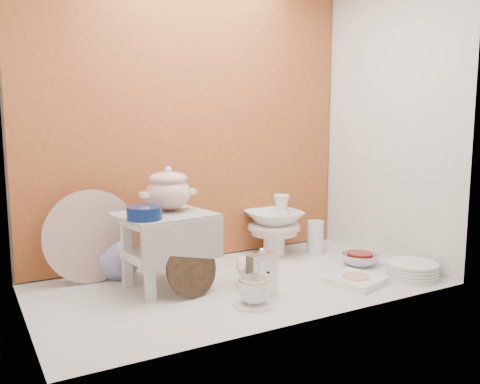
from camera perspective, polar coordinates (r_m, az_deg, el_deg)
The scene contains 17 objects.
ground at distance 2.33m, azimuth -0.19°, elevation -10.35°, with size 1.80×1.80×0.00m, color silver.
niche_shell at distance 2.38m, azimuth -2.37°, elevation 12.71°, with size 1.86×1.03×1.53m.
step_stool at distance 2.28m, azimuth -8.53°, elevation -6.53°, with size 0.39×0.34×0.33m, color silver, non-canonical shape.
soup_tureen at distance 2.28m, azimuth -8.10°, elevation 0.39°, with size 0.24×0.24×0.20m, color white, non-canonical shape.
cobalt_bowl at distance 2.11m, azimuth -10.76°, elevation -2.35°, with size 0.15×0.15×0.05m, color #0A1D4E.
floral_platter at distance 2.40m, azimuth -16.51°, elevation -4.84°, with size 0.43×0.05×0.43m, color silver, non-canonical shape.
blue_white_vase at distance 2.47m, azimuth -13.67°, elevation -6.82°, with size 0.22×0.22×0.22m, color white.
lacquer_tray at distance 2.15m, azimuth -5.49°, elevation -8.63°, with size 0.25×0.07×0.24m, color black, non-canonical shape.
mantel_clock at distance 2.15m, azimuth 2.50°, elevation -9.12°, with size 0.14×0.05×0.21m, color silver.
plush_pig at distance 2.34m, azimuth 1.79°, elevation -8.52°, with size 0.23×0.16×0.14m, color beige.
teacup_saucer at distance 2.08m, azimuth 1.58°, elevation -12.57°, with size 0.16×0.16×0.01m, color white.
gold_rim_teacup at distance 2.06m, azimuth 1.59°, elevation -11.08°, with size 0.13×0.13×0.10m, color white.
lattice_dish at distance 2.40m, azimuth 12.97°, elevation -9.69°, with size 0.22×0.22×0.03m, color white.
dinner_plate_stack at distance 2.55m, azimuth 18.91°, elevation -8.34°, with size 0.25×0.25×0.07m, color white.
crystal_bowl at distance 2.68m, azimuth 13.39°, elevation -7.44°, with size 0.19×0.19×0.06m, color silver.
clear_glass_vase at distance 2.86m, azimuth 8.50°, elevation -5.05°, with size 0.09×0.09×0.18m, color silver.
porcelain_tower at distance 2.78m, azimuth 3.88°, elevation -3.75°, with size 0.29×0.29×0.34m, color white, non-canonical shape.
Camera 1 is at (-1.08, -1.93, 0.75)m, focal length 37.72 mm.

